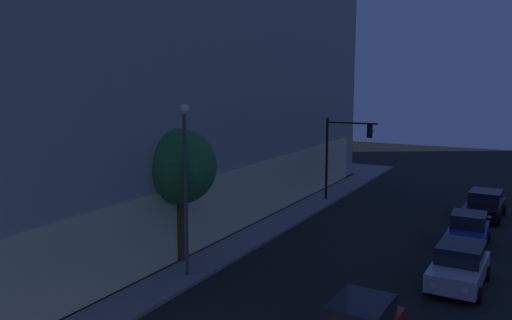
{
  "coord_description": "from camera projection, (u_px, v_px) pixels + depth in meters",
  "views": [
    {
      "loc": [
        -10.57,
        -6.53,
        8.51
      ],
      "look_at": [
        6.79,
        2.91,
        5.48
      ],
      "focal_mm": 36.38,
      "sensor_mm": 36.0,
      "label": 1
    }
  ],
  "objects": [
    {
      "name": "sidewalk_tree",
      "position": [
        179.0,
        167.0,
        23.73
      ],
      "size": [
        3.49,
        3.49,
        6.21
      ],
      "color": "brown",
      "rests_on": "sidewalk_corner"
    },
    {
      "name": "street_lamp_sidewalk",
      "position": [
        185.0,
        168.0,
        21.88
      ],
      "size": [
        0.44,
        0.44,
        7.39
      ],
      "color": "#4A4A4A",
      "rests_on": "sidewalk_corner"
    },
    {
      "name": "traffic_light_far_corner",
      "position": [
        343.0,
        146.0,
        35.88
      ],
      "size": [
        0.35,
        3.62,
        5.8
      ],
      "color": "black",
      "rests_on": "sidewalk_corner"
    },
    {
      "name": "modern_building",
      "position": [
        52.0,
        60.0,
        35.62
      ],
      "size": [
        39.45,
        31.01,
        20.04
      ],
      "color": "#4C4C51",
      "rests_on": "ground"
    },
    {
      "name": "car_silver",
      "position": [
        459.0,
        265.0,
        21.61
      ],
      "size": [
        4.33,
        2.29,
        1.75
      ],
      "color": "#B7BABF",
      "rests_on": "ground"
    },
    {
      "name": "car_black",
      "position": [
        485.0,
        204.0,
        32.42
      ],
      "size": [
        4.64,
        2.4,
        1.66
      ],
      "color": "black",
      "rests_on": "ground"
    },
    {
      "name": "car_blue",
      "position": [
        468.0,
        231.0,
        26.76
      ],
      "size": [
        4.12,
        2.17,
        1.71
      ],
      "color": "navy",
      "rests_on": "ground"
    }
  ]
}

